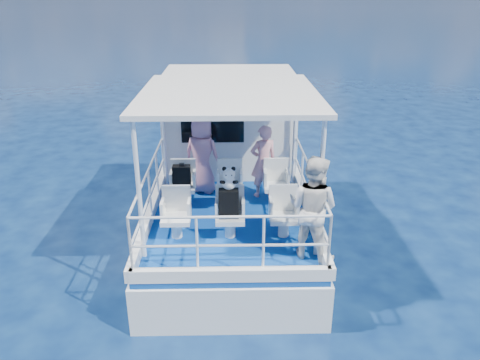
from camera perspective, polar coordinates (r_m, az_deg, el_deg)
name	(u,v)px	position (r m, az deg, el deg)	size (l,w,h in m)	color
ground	(230,248)	(9.40, -1.17, -8.33)	(2000.00, 2000.00, 0.00)	#08193C
hull	(230,225)	(10.27, -1.19, -5.47)	(3.00, 7.00, 1.60)	white
deck	(230,189)	(9.90, -1.23, -1.12)	(2.90, 6.90, 0.10)	#0B3E99
cabin	(229,120)	(10.74, -1.30, 7.31)	(2.85, 2.00, 2.20)	white
canopy	(229,94)	(8.05, -1.35, 10.47)	(3.00, 3.20, 0.08)	white
canopy_posts	(230,158)	(8.31, -1.27, 2.69)	(2.77, 2.97, 2.20)	white
railings	(230,196)	(8.24, -1.23, -2.01)	(2.84, 3.59, 1.00)	white
seat_port_fwd	(184,195)	(9.12, -6.90, -1.80)	(0.48, 0.46, 0.38)	white
seat_center_fwd	(230,194)	(9.07, -1.23, -1.76)	(0.48, 0.46, 0.38)	white
seat_stbd_fwd	(276,194)	(9.11, 4.44, -1.70)	(0.48, 0.46, 0.38)	white
seat_port_aft	(177,227)	(7.96, -7.73, -5.65)	(0.48, 0.46, 0.38)	white
seat_center_aft	(230,226)	(7.90, -1.21, -5.63)	(0.48, 0.46, 0.38)	white
seat_stbd_aft	(283,225)	(7.95, 5.32, -5.54)	(0.48, 0.46, 0.38)	white
passenger_port_fwd	(202,155)	(9.43, -4.65, 3.08)	(0.59, 0.42, 1.58)	#C8819B
passenger_stbd_fwd	(263,162)	(9.21, 2.87, 2.27)	(0.54, 0.35, 1.47)	pink
passenger_stbd_aft	(313,208)	(7.16, 8.84, -3.36)	(0.80, 0.63, 1.65)	silver
backpack_port	(182,177)	(8.90, -7.12, 0.42)	(0.33, 0.19, 0.44)	black
backpack_center	(229,203)	(7.68, -1.38, -2.87)	(0.33, 0.18, 0.49)	black
compact_camera	(182,165)	(8.79, -7.12, 1.87)	(0.09, 0.06, 0.06)	black
panda	(229,178)	(7.53, -1.36, 0.23)	(0.25, 0.21, 0.38)	silver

